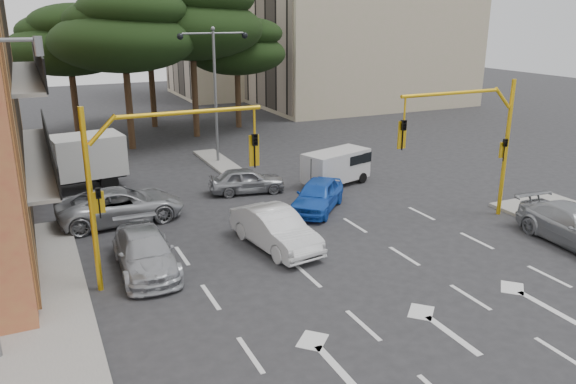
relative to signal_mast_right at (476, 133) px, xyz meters
name	(u,v)px	position (x,y,z in m)	size (l,w,h in m)	color
ground	(358,266)	(-6.80, -1.99, -3.88)	(120.00, 120.00, 0.00)	#28282B
median_strip	(218,162)	(-6.80, 14.01, -3.81)	(1.40, 6.00, 0.15)	gray
apartment_beige_near	(363,5)	(13.15, 30.01, 5.47)	(20.20, 12.15, 18.70)	#B8B18A
apartment_beige_far	(249,16)	(6.15, 42.01, 4.47)	(16.20, 12.15, 16.70)	#B8B18A
pine_left_near	(124,30)	(-10.75, 19.96, 3.72)	(9.15, 9.15, 10.23)	#382616
pine_center	(192,18)	(-5.75, 21.96, 4.41)	(9.98, 9.98, 11.16)	#382616
pine_left_far	(69,40)	(-13.75, 23.96, 3.03)	(8.32, 8.32, 9.30)	#382616
pine_right	(238,46)	(-1.75, 23.96, 2.33)	(7.49, 7.49, 8.37)	#382616
pine_back	(149,27)	(-7.75, 26.96, 3.72)	(9.15, 9.15, 10.23)	#382616
signal_mast_right	(476,133)	(0.00, 0.00, 0.00)	(5.79, 0.37, 6.00)	yellow
signal_mast_left	(147,169)	(-13.61, 0.00, 0.00)	(5.79, 0.37, 6.00)	yellow
street_lamp_center	(215,71)	(-6.80, 14.01, 1.54)	(4.16, 0.36, 7.77)	slate
car_white_hatch	(275,229)	(-8.82, 0.80, -3.13)	(1.59, 4.56, 1.50)	silver
car_blue_compact	(318,195)	(-5.34, 3.93, -3.17)	(1.68, 4.17, 1.42)	blue
car_silver_wagon	(145,252)	(-13.75, 0.88, -3.21)	(1.90, 4.67, 1.36)	#ACAEB5
car_silver_cross_a	(121,205)	(-13.71, 6.21, -3.14)	(2.46, 5.34, 1.49)	#A4A7AC
car_silver_cross_b	(247,180)	(-7.32, 7.76, -3.24)	(1.52, 3.78, 1.29)	gray
van_white	(336,168)	(-2.57, 7.12, -2.97)	(1.66, 3.66, 1.83)	silver
box_truck_a	(68,165)	(-15.37, 11.76, -2.50)	(2.37, 5.64, 2.78)	silver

